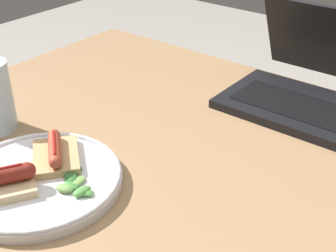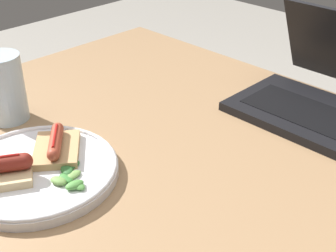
{
  "view_description": "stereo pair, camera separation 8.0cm",
  "coord_description": "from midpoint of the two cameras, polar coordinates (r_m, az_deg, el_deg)",
  "views": [
    {
      "loc": [
        0.3,
        -0.57,
        1.19
      ],
      "look_at": [
        -0.12,
        -0.02,
        0.79
      ],
      "focal_mm": 50.0,
      "sensor_mm": 36.0,
      "label": 1
    },
    {
      "loc": [
        0.36,
        -0.52,
        1.19
      ],
      "look_at": [
        -0.12,
        -0.02,
        0.79
      ],
      "focal_mm": 50.0,
      "sensor_mm": 36.0,
      "label": 2
    }
  ],
  "objects": [
    {
      "name": "desk",
      "position": [
        0.84,
        5.01,
        -10.11
      ],
      "size": [
        1.37,
        0.83,
        0.73
      ],
      "color": "#93704C",
      "rests_on": "ground_plane"
    },
    {
      "name": "laptop",
      "position": [
        1.02,
        14.56,
        4.48
      ],
      "size": [
        0.31,
        0.29,
        0.2
      ],
      "color": "black",
      "rests_on": "desk"
    },
    {
      "name": "plate",
      "position": [
        0.8,
        -18.34,
        -6.33
      ],
      "size": [
        0.27,
        0.27,
        0.02
      ],
      "color": "silver",
      "rests_on": "desk"
    },
    {
      "name": "sausage_toast_left",
      "position": [
        0.82,
        -16.32,
        -3.34
      ],
      "size": [
        0.13,
        0.13,
        0.04
      ],
      "rotation": [
        0.0,
        0.0,
        5.61
      ],
      "color": "tan",
      "rests_on": "plate"
    },
    {
      "name": "salad_pile",
      "position": [
        0.75,
        -14.3,
        -6.98
      ],
      "size": [
        0.08,
        0.07,
        0.01
      ],
      "color": "#4C8E3D",
      "rests_on": "plate"
    }
  ]
}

